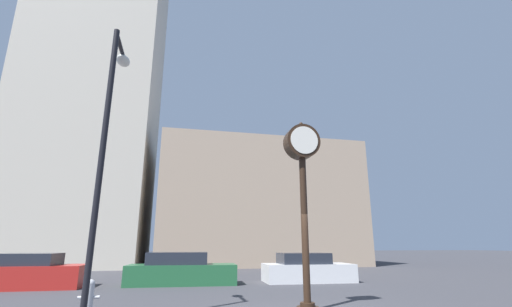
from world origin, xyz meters
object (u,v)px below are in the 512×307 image
at_px(car_red, 31,273).
at_px(car_green, 181,271).
at_px(street_clock, 303,171).
at_px(car_white, 307,269).
at_px(street_lamp_left, 109,123).
at_px(fire_hydrant_near, 89,295).

xyz_separation_m(car_red, car_green, (5.93, 0.07, 0.00)).
bearing_deg(street_clock, car_white, 69.33).
bearing_deg(car_red, car_green, 1.48).
bearing_deg(street_lamp_left, car_red, 117.37).
height_order(car_red, fire_hydrant_near, car_red).
bearing_deg(car_white, street_clock, -108.05).
xyz_separation_m(car_white, street_lamp_left, (-7.92, -7.50, 4.07)).
distance_m(car_green, fire_hydrant_near, 6.44).
distance_m(fire_hydrant_near, street_lamp_left, 4.50).
relative_size(street_clock, street_lamp_left, 0.74).
bearing_deg(car_red, street_clock, -36.74).
height_order(car_red, street_lamp_left, street_lamp_left).
xyz_separation_m(car_green, street_lamp_left, (-2.06, -7.54, 4.04)).
bearing_deg(street_clock, street_lamp_left, -174.99).
distance_m(car_green, street_lamp_left, 8.80).
height_order(car_red, car_green, car_green).
distance_m(car_white, fire_hydrant_near, 10.16).
bearing_deg(car_green, street_clock, -62.52).
relative_size(street_clock, fire_hydrant_near, 6.49).
bearing_deg(fire_hydrant_near, car_green, 68.30).
bearing_deg(car_green, car_white, 2.70).
bearing_deg(car_white, street_lamp_left, -133.94).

